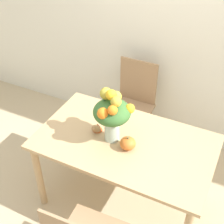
# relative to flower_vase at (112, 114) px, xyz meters

# --- Properties ---
(ground_plane) EXTENTS (12.00, 12.00, 0.00)m
(ground_plane) POSITION_rel_flower_vase_xyz_m (0.10, 0.02, -0.98)
(ground_plane) COLOR tan
(wall_back) EXTENTS (8.00, 0.06, 2.70)m
(wall_back) POSITION_rel_flower_vase_xyz_m (0.10, 1.14, 0.37)
(wall_back) COLOR silver
(wall_back) RESTS_ON ground_plane
(dining_table) EXTENTS (1.39, 0.82, 0.73)m
(dining_table) POSITION_rel_flower_vase_xyz_m (0.10, 0.02, -0.35)
(dining_table) COLOR tan
(dining_table) RESTS_ON ground_plane
(flower_vase) EXTENTS (0.30, 0.31, 0.45)m
(flower_vase) POSITION_rel_flower_vase_xyz_m (0.00, 0.00, 0.00)
(flower_vase) COLOR #B2CCBC
(flower_vase) RESTS_ON dining_table
(pumpkin) EXTENTS (0.12, 0.12, 0.11)m
(pumpkin) POSITION_rel_flower_vase_xyz_m (0.15, -0.04, -0.20)
(pumpkin) COLOR orange
(pumpkin) RESTS_ON dining_table
(turkey_figurine) EXTENTS (0.08, 0.11, 0.07)m
(turkey_figurine) POSITION_rel_flower_vase_xyz_m (-0.15, 0.03, -0.22)
(turkey_figurine) COLOR #A87A4C
(turkey_figurine) RESTS_ON dining_table
(dining_chair_near_window) EXTENTS (0.42, 0.42, 0.93)m
(dining_chair_near_window) POSITION_rel_flower_vase_xyz_m (-0.16, 0.81, -0.50)
(dining_chair_near_window) COLOR #9E7A56
(dining_chair_near_window) RESTS_ON ground_plane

